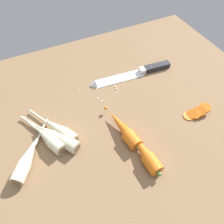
% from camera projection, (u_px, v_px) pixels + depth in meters
% --- Properties ---
extents(ground_plane, '(1.20, 0.90, 0.04)m').
position_uv_depth(ground_plane, '(110.00, 114.00, 0.78)').
color(ground_plane, brown).
extents(chefs_knife, '(0.35, 0.06, 0.04)m').
position_uv_depth(chefs_knife, '(129.00, 75.00, 0.87)').
color(chefs_knife, silver).
rests_on(chefs_knife, ground_plane).
extents(whole_carrot, '(0.06, 0.19, 0.04)m').
position_uv_depth(whole_carrot, '(124.00, 130.00, 0.69)').
color(whole_carrot, orange).
rests_on(whole_carrot, ground_plane).
extents(whole_carrot_second, '(0.05, 0.20, 0.04)m').
position_uv_depth(whole_carrot_second, '(144.00, 151.00, 0.64)').
color(whole_carrot_second, orange).
rests_on(whole_carrot_second, ground_plane).
extents(parsnip_front, '(0.10, 0.19, 0.04)m').
position_uv_depth(parsnip_front, '(48.00, 138.00, 0.67)').
color(parsnip_front, beige).
rests_on(parsnip_front, ground_plane).
extents(parsnip_mid_left, '(0.15, 0.19, 0.04)m').
position_uv_depth(parsnip_mid_left, '(27.00, 158.00, 0.63)').
color(parsnip_mid_left, beige).
rests_on(parsnip_mid_left, ground_plane).
extents(parsnip_mid_right, '(0.15, 0.21, 0.04)m').
position_uv_depth(parsnip_mid_right, '(57.00, 137.00, 0.67)').
color(parsnip_mid_right, beige).
rests_on(parsnip_mid_right, ground_plane).
extents(parsnip_back, '(0.12, 0.20, 0.04)m').
position_uv_depth(parsnip_back, '(59.00, 130.00, 0.69)').
color(parsnip_back, beige).
rests_on(parsnip_back, ground_plane).
extents(carrot_slice_stack, '(0.10, 0.04, 0.03)m').
position_uv_depth(carrot_slice_stack, '(197.00, 112.00, 0.75)').
color(carrot_slice_stack, orange).
rests_on(carrot_slice_stack, ground_plane).
extents(mince_crumbs, '(0.14, 0.10, 0.01)m').
position_uv_depth(mince_crumbs, '(105.00, 90.00, 0.82)').
color(mince_crumbs, silver).
rests_on(mince_crumbs, ground_plane).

